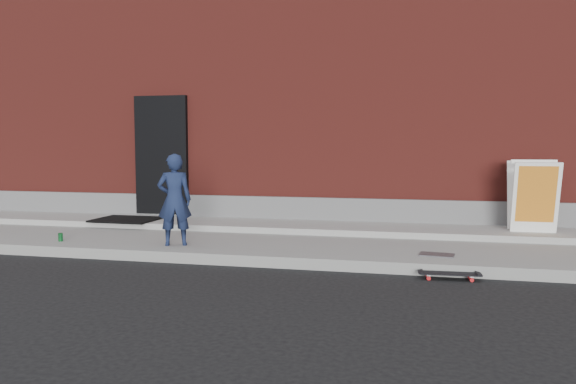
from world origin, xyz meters
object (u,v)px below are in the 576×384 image
(skateboard, at_px, (449,274))
(pizza_sign, at_px, (533,196))
(child, at_px, (175,200))
(soda_can, at_px, (61,237))

(skateboard, height_order, pizza_sign, pizza_sign)
(child, height_order, pizza_sign, child)
(pizza_sign, bearing_deg, skateboard, -118.82)
(soda_can, bearing_deg, skateboard, -5.54)
(skateboard, height_order, soda_can, soda_can)
(child, distance_m, skateboard, 3.92)
(skateboard, distance_m, pizza_sign, 2.94)
(child, xyz_separation_m, skateboard, (3.80, -0.62, -0.75))
(pizza_sign, relative_size, soda_can, 8.97)
(child, xyz_separation_m, pizza_sign, (5.17, 1.87, -0.00))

